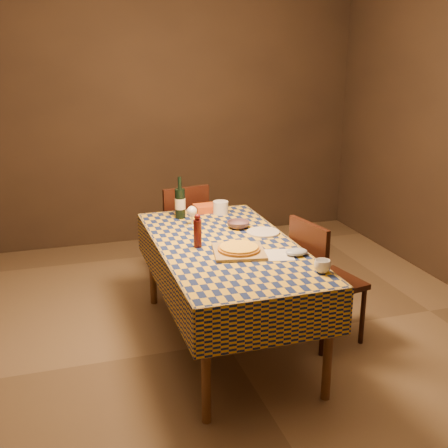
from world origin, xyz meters
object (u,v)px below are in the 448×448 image
object	(u,v)px
bowl	(238,225)
white_plate	(263,232)
cutting_board	(239,252)
dining_table	(226,254)
wine_bottle	(180,203)
pizza	(239,248)
chair_far	(182,229)
chair_right	(320,275)

from	to	relation	value
bowl	white_plate	xyz separation A→B (m)	(0.13, -0.17, -0.02)
cutting_board	dining_table	bearing A→B (deg)	97.52
wine_bottle	pizza	bearing A→B (deg)	-78.27
dining_table	white_plate	distance (m)	0.37
pizza	chair_far	bearing A→B (deg)	93.15
pizza	white_plate	size ratio (longest dim) A/B	1.39
chair_far	chair_right	distance (m)	1.50
cutting_board	chair_far	bearing A→B (deg)	93.15
dining_table	pizza	distance (m)	0.23
dining_table	wine_bottle	world-z (taller)	wine_bottle
chair_far	pizza	bearing A→B (deg)	-86.85
cutting_board	chair_far	xyz separation A→B (m)	(-0.07, 1.36, -0.26)
chair_right	cutting_board	bearing A→B (deg)	-177.12
white_plate	chair_far	distance (m)	1.12
chair_far	bowl	bearing A→B (deg)	-73.89
wine_bottle	chair_far	world-z (taller)	wine_bottle
pizza	white_plate	world-z (taller)	pizza
wine_bottle	white_plate	size ratio (longest dim) A/B	1.39
white_plate	chair_right	world-z (taller)	chair_right
bowl	pizza	bearing A→B (deg)	-108.29
chair_far	chair_right	bearing A→B (deg)	-62.32
bowl	wine_bottle	xyz separation A→B (m)	(-0.36, 0.39, 0.10)
white_plate	cutting_board	bearing A→B (deg)	-131.62
cutting_board	white_plate	size ratio (longest dim) A/B	1.39
pizza	chair_right	xyz separation A→B (m)	(0.62, 0.03, -0.28)
dining_table	bowl	distance (m)	0.39
chair_right	chair_far	bearing A→B (deg)	117.68
bowl	chair_far	world-z (taller)	chair_far
cutting_board	chair_right	xyz separation A→B (m)	(0.62, 0.03, -0.26)
bowl	dining_table	bearing A→B (deg)	-121.70
dining_table	chair_far	bearing A→B (deg)	92.41
cutting_board	white_plate	distance (m)	0.46
white_plate	bowl	bearing A→B (deg)	127.99
dining_table	chair_right	xyz separation A→B (m)	(0.65, -0.17, -0.17)
pizza	chair_right	world-z (taller)	chair_right
white_plate	dining_table	bearing A→B (deg)	-156.23
dining_table	bowl	size ratio (longest dim) A/B	11.00
bowl	chair_far	bearing A→B (deg)	106.11
white_plate	wine_bottle	bearing A→B (deg)	131.35
wine_bottle	dining_table	bearing A→B (deg)	-77.12
bowl	chair_right	xyz separation A→B (m)	(0.45, -0.48, -0.27)
chair_right	wine_bottle	bearing A→B (deg)	132.98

